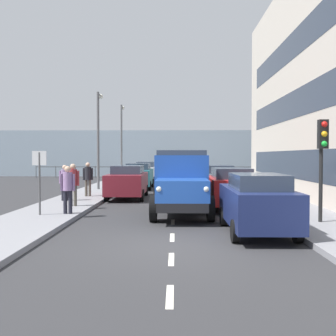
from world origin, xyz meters
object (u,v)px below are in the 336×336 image
traffic_light_near (322,148)px  car_silver_oppositeside_2 (146,172)px  truck_vintage_blue (181,184)px  car_maroon_oppositeside_0 (128,181)px  lamp_post_far (122,135)px  street_sign (39,171)px  car_navy_kerbside_near (257,203)px  car_red_kerbside_1 (231,187)px  pedestrian_by_lamp (73,181)px  car_teal_oppositeside_1 (138,176)px  pedestrian_with_bag (88,176)px  lamp_post_promenade (99,131)px  car_grey_kerbside_2 (218,180)px  pedestrian_in_dark_coat (68,186)px  pedestrian_near_railing (65,180)px

traffic_light_near → car_silver_oppositeside_2: bearing=-71.6°
truck_vintage_blue → car_maroon_oppositeside_0: size_ratio=1.20×
lamp_post_far → street_sign: size_ratio=2.85×
car_maroon_oppositeside_0 → car_navy_kerbside_near: bearing=116.8°
car_red_kerbside_1 → pedestrian_by_lamp: size_ratio=2.37×
car_teal_oppositeside_1 → lamp_post_far: 8.09m
pedestrian_with_bag → lamp_post_promenade: (0.32, -4.63, 2.62)m
car_teal_oppositeside_1 → traffic_light_near: 16.27m
car_silver_oppositeside_2 → lamp_post_far: 3.75m
car_teal_oppositeside_1 → lamp_post_promenade: lamp_post_promenade is taller
car_grey_kerbside_2 → lamp_post_promenade: 8.30m
pedestrian_in_dark_coat → car_teal_oppositeside_1: bearing=-96.1°
truck_vintage_blue → pedestrian_in_dark_coat: (4.09, 0.49, -0.02)m
pedestrian_by_lamp → lamp_post_far: bearing=-88.9°
car_red_kerbside_1 → lamp_post_far: (6.91, -17.36, 3.08)m
pedestrian_near_railing → street_sign: 4.55m
car_teal_oppositeside_1 → pedestrian_by_lamp: pedestrian_by_lamp is taller
truck_vintage_blue → traffic_light_near: 5.05m
traffic_light_near → street_sign: size_ratio=1.42×
pedestrian_near_railing → truck_vintage_blue: bearing=145.2°
truck_vintage_blue → car_silver_oppositeside_2: truck_vintage_blue is taller
car_navy_kerbside_near → car_silver_oppositeside_2: same height
lamp_post_far → car_navy_kerbside_near: bearing=106.8°
car_teal_oppositeside_1 → car_red_kerbside_1: bearing=115.4°
car_navy_kerbside_near → pedestrian_by_lamp: pedestrian_by_lamp is taller
car_red_kerbside_1 → pedestrian_in_dark_coat: pedestrian_in_dark_coat is taller
car_grey_kerbside_2 → pedestrian_by_lamp: bearing=40.6°
car_maroon_oppositeside_0 → lamp_post_far: bearing=-81.1°
car_navy_kerbside_near → pedestrian_by_lamp: bearing=-37.6°
car_silver_oppositeside_2 → truck_vintage_blue: bearing=98.1°
car_navy_kerbside_near → street_sign: (7.11, -2.54, 0.79)m
car_teal_oppositeside_1 → truck_vintage_blue: bearing=102.4°
street_sign → pedestrian_in_dark_coat: bearing=-162.6°
lamp_post_far → car_grey_kerbside_2: bearing=119.6°
lamp_post_promenade → car_navy_kerbside_near: bearing=117.5°
pedestrian_in_dark_coat → lamp_post_far: size_ratio=0.27×
car_teal_oppositeside_1 → pedestrian_near_railing: bearing=73.0°
truck_vintage_blue → car_red_kerbside_1: bearing=-134.1°
car_grey_kerbside_2 → lamp_post_promenade: (7.16, -3.06, 2.90)m
truck_vintage_blue → car_teal_oppositeside_1: 12.64m
car_navy_kerbside_near → car_silver_oppositeside_2: (4.83, -22.39, 0.00)m
car_teal_oppositeside_1 → pedestrian_with_bag: bearing=72.9°
pedestrian_by_lamp → traffic_light_near: 9.75m
car_grey_kerbside_2 → pedestrian_by_lamp: pedestrian_by_lamp is taller
car_navy_kerbside_near → car_red_kerbside_1: (0.00, -5.49, 0.00)m
traffic_light_near → car_teal_oppositeside_1: bearing=-64.1°
car_grey_kerbside_2 → pedestrian_with_bag: pedestrian_with_bag is taller
pedestrian_near_railing → lamp_post_far: 16.07m
pedestrian_in_dark_coat → pedestrian_with_bag: size_ratio=0.99×
pedestrian_in_dark_coat → pedestrian_by_lamp: pedestrian_by_lamp is taller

